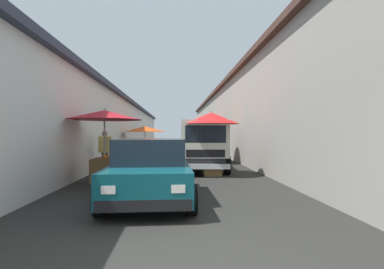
{
  "coord_description": "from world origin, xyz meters",
  "views": [
    {
      "loc": [
        -2.85,
        0.03,
        1.57
      ],
      "look_at": [
        7.4,
        -0.57,
        1.54
      ],
      "focal_mm": 26.47,
      "sensor_mm": 36.0,
      "label": 1
    }
  ],
  "objects_px": {
    "fruit_stall_near_right": "(201,132)",
    "parked_scooter": "(124,157)",
    "fruit_stall_near_left": "(211,127)",
    "delivery_truck": "(204,147)",
    "hatchback_car": "(151,169)",
    "vendor_by_crates": "(199,144)",
    "vendor_in_shade": "(105,149)",
    "fruit_stall_far_right": "(145,133)",
    "plastic_stool": "(187,155)",
    "fruit_stall_far_left": "(105,128)",
    "fruit_stall_mid_lane": "(204,128)"
  },
  "relations": [
    {
      "from": "vendor_in_shade",
      "to": "parked_scooter",
      "type": "bearing_deg",
      "value": -6.13
    },
    {
      "from": "parked_scooter",
      "to": "plastic_stool",
      "type": "bearing_deg",
      "value": -48.75
    },
    {
      "from": "fruit_stall_near_left",
      "to": "hatchback_car",
      "type": "distance_m",
      "value": 4.38
    },
    {
      "from": "hatchback_car",
      "to": "vendor_in_shade",
      "type": "relative_size",
      "value": 2.33
    },
    {
      "from": "delivery_truck",
      "to": "parked_scooter",
      "type": "bearing_deg",
      "value": 56.85
    },
    {
      "from": "hatchback_car",
      "to": "vendor_in_shade",
      "type": "height_order",
      "value": "vendor_in_shade"
    },
    {
      "from": "fruit_stall_near_right",
      "to": "parked_scooter",
      "type": "height_order",
      "value": "fruit_stall_near_right"
    },
    {
      "from": "vendor_in_shade",
      "to": "plastic_stool",
      "type": "bearing_deg",
      "value": -32.42
    },
    {
      "from": "fruit_stall_near_left",
      "to": "plastic_stool",
      "type": "relative_size",
      "value": 5.62
    },
    {
      "from": "fruit_stall_near_right",
      "to": "plastic_stool",
      "type": "height_order",
      "value": "fruit_stall_near_right"
    },
    {
      "from": "vendor_by_crates",
      "to": "fruit_stall_far_right",
      "type": "bearing_deg",
      "value": 108.33
    },
    {
      "from": "fruit_stall_far_left",
      "to": "vendor_in_shade",
      "type": "bearing_deg",
      "value": 13.7
    },
    {
      "from": "fruit_stall_far_left",
      "to": "parked_scooter",
      "type": "xyz_separation_m",
      "value": [
        4.63,
        0.2,
        -1.3
      ]
    },
    {
      "from": "fruit_stall_near_right",
      "to": "vendor_in_shade",
      "type": "relative_size",
      "value": 1.54
    },
    {
      "from": "delivery_truck",
      "to": "fruit_stall_far_right",
      "type": "bearing_deg",
      "value": 25.05
    },
    {
      "from": "fruit_stall_near_left",
      "to": "hatchback_car",
      "type": "xyz_separation_m",
      "value": [
        -3.78,
        1.93,
        -1.08
      ]
    },
    {
      "from": "fruit_stall_far_left",
      "to": "delivery_truck",
      "type": "distance_m",
      "value": 4.17
    },
    {
      "from": "fruit_stall_far_right",
      "to": "fruit_stall_mid_lane",
      "type": "bearing_deg",
      "value": -131.96
    },
    {
      "from": "fruit_stall_far_right",
      "to": "fruit_stall_far_left",
      "type": "distance_m",
      "value": 8.8
    },
    {
      "from": "vendor_by_crates",
      "to": "parked_scooter",
      "type": "distance_m",
      "value": 6.68
    },
    {
      "from": "fruit_stall_near_right",
      "to": "vendor_by_crates",
      "type": "bearing_deg",
      "value": 170.6
    },
    {
      "from": "fruit_stall_far_right",
      "to": "fruit_stall_near_left",
      "type": "xyz_separation_m",
      "value": [
        -7.46,
        -3.24,
        0.21
      ]
    },
    {
      "from": "fruit_stall_near_right",
      "to": "vendor_by_crates",
      "type": "relative_size",
      "value": 1.7
    },
    {
      "from": "fruit_stall_far_right",
      "to": "vendor_in_shade",
      "type": "height_order",
      "value": "fruit_stall_far_right"
    },
    {
      "from": "fruit_stall_far_left",
      "to": "fruit_stall_near_left",
      "type": "relative_size",
      "value": 0.98
    },
    {
      "from": "fruit_stall_near_right",
      "to": "fruit_stall_near_left",
      "type": "height_order",
      "value": "fruit_stall_near_left"
    },
    {
      "from": "hatchback_car",
      "to": "fruit_stall_far_right",
      "type": "bearing_deg",
      "value": 6.65
    },
    {
      "from": "vendor_in_shade",
      "to": "plastic_stool",
      "type": "relative_size",
      "value": 3.89
    },
    {
      "from": "delivery_truck",
      "to": "vendor_in_shade",
      "type": "distance_m",
      "value": 3.92
    },
    {
      "from": "fruit_stall_mid_lane",
      "to": "delivery_truck",
      "type": "height_order",
      "value": "fruit_stall_mid_lane"
    },
    {
      "from": "vendor_by_crates",
      "to": "parked_scooter",
      "type": "xyz_separation_m",
      "value": [
        -5.3,
        4.04,
        -0.43
      ]
    },
    {
      "from": "fruit_stall_far_right",
      "to": "parked_scooter",
      "type": "height_order",
      "value": "fruit_stall_far_right"
    },
    {
      "from": "fruit_stall_far_left",
      "to": "parked_scooter",
      "type": "height_order",
      "value": "fruit_stall_far_left"
    },
    {
      "from": "parked_scooter",
      "to": "fruit_stall_far_right",
      "type": "bearing_deg",
      "value": -7.9
    },
    {
      "from": "delivery_truck",
      "to": "plastic_stool",
      "type": "relative_size",
      "value": 11.51
    },
    {
      "from": "plastic_stool",
      "to": "fruit_stall_near_right",
      "type": "bearing_deg",
      "value": -15.3
    },
    {
      "from": "hatchback_car",
      "to": "parked_scooter",
      "type": "height_order",
      "value": "hatchback_car"
    },
    {
      "from": "vendor_by_crates",
      "to": "plastic_stool",
      "type": "height_order",
      "value": "vendor_by_crates"
    },
    {
      "from": "fruit_stall_far_left",
      "to": "parked_scooter",
      "type": "distance_m",
      "value": 4.82
    },
    {
      "from": "fruit_stall_far_right",
      "to": "vendor_in_shade",
      "type": "distance_m",
      "value": 6.89
    },
    {
      "from": "fruit_stall_near_left",
      "to": "delivery_truck",
      "type": "bearing_deg",
      "value": 11.53
    },
    {
      "from": "fruit_stall_near_right",
      "to": "hatchback_car",
      "type": "xyz_separation_m",
      "value": [
        -14.15,
        2.44,
        -0.97
      ]
    },
    {
      "from": "fruit_stall_far_left",
      "to": "fruit_stall_near_right",
      "type": "bearing_deg",
      "value": -19.47
    },
    {
      "from": "vendor_by_crates",
      "to": "plastic_stool",
      "type": "relative_size",
      "value": 3.53
    },
    {
      "from": "vendor_in_shade",
      "to": "hatchback_car",
      "type": "bearing_deg",
      "value": -153.9
    },
    {
      "from": "fruit_stall_far_right",
      "to": "fruit_stall_mid_lane",
      "type": "xyz_separation_m",
      "value": [
        -3.08,
        -3.43,
        0.28
      ]
    },
    {
      "from": "fruit_stall_far_right",
      "to": "fruit_stall_mid_lane",
      "type": "distance_m",
      "value": 4.62
    },
    {
      "from": "delivery_truck",
      "to": "fruit_stall_near_left",
      "type": "bearing_deg",
      "value": -168.47
    },
    {
      "from": "fruit_stall_far_right",
      "to": "vendor_in_shade",
      "type": "bearing_deg",
      "value": 172.79
    },
    {
      "from": "fruit_stall_far_right",
      "to": "plastic_stool",
      "type": "distance_m",
      "value": 3.2
    }
  ]
}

